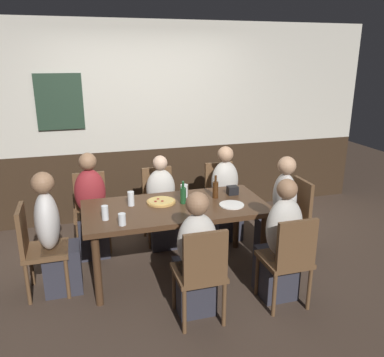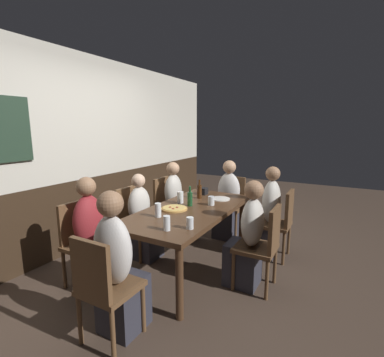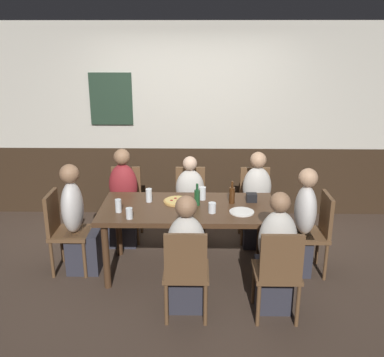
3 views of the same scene
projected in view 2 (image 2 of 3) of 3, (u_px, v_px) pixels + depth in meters
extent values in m
plane|color=#423328|center=(190.00, 269.00, 3.32)|extent=(12.00, 12.00, 0.00)
cube|color=#332316|center=(89.00, 210.00, 4.02)|extent=(6.40, 0.10, 0.95)
cube|color=beige|center=(82.00, 117.00, 3.78)|extent=(6.40, 0.10, 1.65)
cube|color=#233828|center=(3.00, 129.00, 2.86)|extent=(0.56, 0.03, 0.68)
cube|color=#472D1C|center=(190.00, 210.00, 3.19)|extent=(1.81, 0.86, 0.05)
cylinder|color=#472D1C|center=(179.00, 282.00, 2.40)|extent=(0.07, 0.07, 0.69)
cylinder|color=#472D1C|center=(242.00, 225.00, 3.79)|extent=(0.07, 0.07, 0.69)
cylinder|color=#472D1C|center=(118.00, 264.00, 2.73)|extent=(0.07, 0.07, 0.69)
cylinder|color=#472D1C|center=(196.00, 217.00, 4.12)|extent=(0.07, 0.07, 0.69)
cube|color=brown|center=(255.00, 248.00, 2.88)|extent=(0.40, 0.40, 0.04)
cube|color=brown|center=(274.00, 229.00, 2.75)|extent=(0.36, 0.04, 0.43)
cylinder|color=brown|center=(233.00, 271.00, 2.86)|extent=(0.04, 0.04, 0.41)
cylinder|color=brown|center=(244.00, 258.00, 3.15)|extent=(0.04, 0.04, 0.41)
cylinder|color=brown|center=(267.00, 280.00, 2.70)|extent=(0.04, 0.04, 0.41)
cylinder|color=brown|center=(275.00, 265.00, 2.99)|extent=(0.04, 0.04, 0.41)
cube|color=brown|center=(137.00, 223.00, 3.61)|extent=(0.40, 0.40, 0.04)
cube|color=brown|center=(126.00, 204.00, 3.65)|extent=(0.36, 0.04, 0.43)
cylinder|color=brown|center=(156.00, 238.00, 3.72)|extent=(0.04, 0.04, 0.41)
cylinder|color=brown|center=(140.00, 247.00, 3.42)|extent=(0.04, 0.04, 0.41)
cylinder|color=brown|center=(136.00, 233.00, 3.88)|extent=(0.04, 0.04, 0.41)
cylinder|color=brown|center=(119.00, 242.00, 3.58)|extent=(0.04, 0.04, 0.41)
cube|color=brown|center=(229.00, 207.00, 4.32)|extent=(0.40, 0.40, 0.04)
cube|color=brown|center=(234.00, 190.00, 4.43)|extent=(0.04, 0.36, 0.43)
cylinder|color=brown|center=(236.00, 227.00, 4.14)|extent=(0.04, 0.04, 0.41)
cylinder|color=brown|center=(214.00, 223.00, 4.30)|extent=(0.04, 0.04, 0.41)
cylinder|color=brown|center=(243.00, 220.00, 4.43)|extent=(0.04, 0.04, 0.41)
cylinder|color=brown|center=(223.00, 217.00, 4.59)|extent=(0.04, 0.04, 0.41)
cube|color=brown|center=(171.00, 208.00, 4.30)|extent=(0.40, 0.40, 0.04)
cube|color=brown|center=(161.00, 191.00, 4.34)|extent=(0.36, 0.04, 0.43)
cylinder|color=brown|center=(186.00, 220.00, 4.40)|extent=(0.04, 0.04, 0.41)
cylinder|color=brown|center=(175.00, 227.00, 4.11)|extent=(0.04, 0.04, 0.41)
cylinder|color=brown|center=(168.00, 217.00, 4.57)|extent=(0.04, 0.04, 0.41)
cylinder|color=brown|center=(156.00, 223.00, 4.27)|extent=(0.04, 0.04, 0.41)
cube|color=brown|center=(111.00, 288.00, 2.17)|extent=(0.40, 0.40, 0.04)
cube|color=brown|center=(90.00, 270.00, 1.97)|extent=(0.04, 0.36, 0.43)
cylinder|color=brown|center=(112.00, 296.00, 2.44)|extent=(0.04, 0.04, 0.41)
cylinder|color=brown|center=(143.00, 308.00, 2.28)|extent=(0.04, 0.04, 0.41)
cylinder|color=brown|center=(80.00, 320.00, 2.15)|extent=(0.04, 0.04, 0.41)
cylinder|color=brown|center=(113.00, 335.00, 1.99)|extent=(0.04, 0.04, 0.41)
cube|color=brown|center=(273.00, 224.00, 3.57)|extent=(0.40, 0.40, 0.04)
cube|color=brown|center=(289.00, 208.00, 3.44)|extent=(0.36, 0.04, 0.43)
cylinder|color=brown|center=(256.00, 243.00, 3.55)|extent=(0.04, 0.04, 0.41)
cylinder|color=brown|center=(263.00, 234.00, 3.84)|extent=(0.04, 0.04, 0.41)
cylinder|color=brown|center=(283.00, 249.00, 3.38)|extent=(0.04, 0.04, 0.41)
cylinder|color=brown|center=(289.00, 239.00, 3.68)|extent=(0.04, 0.04, 0.41)
cube|color=brown|center=(88.00, 246.00, 2.92)|extent=(0.40, 0.40, 0.04)
cube|color=brown|center=(74.00, 222.00, 2.96)|extent=(0.36, 0.04, 0.43)
cylinder|color=brown|center=(113.00, 263.00, 3.03)|extent=(0.04, 0.04, 0.41)
cylinder|color=brown|center=(87.00, 278.00, 2.74)|extent=(0.04, 0.04, 0.41)
cylinder|color=brown|center=(90.00, 256.00, 3.19)|extent=(0.04, 0.04, 0.41)
cylinder|color=brown|center=(64.00, 270.00, 2.90)|extent=(0.04, 0.04, 0.41)
cube|color=#2D2D38|center=(243.00, 263.00, 2.98)|extent=(0.32, 0.34, 0.45)
ellipsoid|color=beige|center=(253.00, 222.00, 2.85)|extent=(0.34, 0.22, 0.50)
sphere|color=#936B4C|center=(254.00, 190.00, 2.79)|extent=(0.19, 0.19, 0.19)
cube|color=#2D2D38|center=(146.00, 240.00, 3.59)|extent=(0.32, 0.34, 0.45)
ellipsoid|color=beige|center=(139.00, 205.00, 3.54)|extent=(0.34, 0.22, 0.46)
sphere|color=#DBB293|center=(138.00, 181.00, 3.49)|extent=(0.17, 0.17, 0.17)
cube|color=#2D2D38|center=(226.00, 223.00, 4.25)|extent=(0.34, 0.32, 0.45)
ellipsoid|color=silver|center=(229.00, 190.00, 4.23)|extent=(0.22, 0.34, 0.52)
sphere|color=tan|center=(229.00, 167.00, 4.17)|extent=(0.19, 0.19, 0.19)
cube|color=#2D2D38|center=(179.00, 222.00, 4.27)|extent=(0.32, 0.34, 0.45)
ellipsoid|color=beige|center=(173.00, 191.00, 4.23)|extent=(0.34, 0.22, 0.50)
sphere|color=tan|center=(173.00, 169.00, 4.17)|extent=(0.19, 0.19, 0.19)
cube|color=#2D2D38|center=(124.00, 303.00, 2.32)|extent=(0.34, 0.32, 0.45)
ellipsoid|color=silver|center=(113.00, 250.00, 2.15)|extent=(0.22, 0.34, 0.55)
sphere|color=#936B4C|center=(110.00, 204.00, 2.08)|extent=(0.20, 0.20, 0.20)
cube|color=#2D2D38|center=(262.00, 238.00, 3.67)|extent=(0.32, 0.34, 0.45)
ellipsoid|color=beige|center=(271.00, 201.00, 3.54)|extent=(0.34, 0.22, 0.55)
sphere|color=#936B4C|center=(273.00, 174.00, 3.47)|extent=(0.18, 0.18, 0.18)
cube|color=#2D2D38|center=(98.00, 267.00, 2.90)|extent=(0.32, 0.34, 0.45)
ellipsoid|color=maroon|center=(88.00, 221.00, 2.85)|extent=(0.34, 0.22, 0.53)
sphere|color=#936B4C|center=(86.00, 187.00, 2.79)|extent=(0.19, 0.19, 0.19)
cylinder|color=tan|center=(174.00, 209.00, 3.15)|extent=(0.29, 0.29, 0.02)
cylinder|color=#DBB760|center=(174.00, 208.00, 3.14)|extent=(0.26, 0.26, 0.01)
cylinder|color=maroon|center=(177.00, 207.00, 3.13)|extent=(0.03, 0.03, 0.00)
cylinder|color=maroon|center=(170.00, 207.00, 3.14)|extent=(0.03, 0.03, 0.00)
cylinder|color=maroon|center=(173.00, 209.00, 3.08)|extent=(0.03, 0.03, 0.00)
cylinder|color=silver|center=(158.00, 210.00, 2.88)|extent=(0.07, 0.07, 0.14)
cylinder|color=#B26623|center=(158.00, 214.00, 2.88)|extent=(0.06, 0.06, 0.06)
cylinder|color=silver|center=(190.00, 223.00, 2.55)|extent=(0.07, 0.07, 0.11)
cylinder|color=silver|center=(190.00, 225.00, 2.55)|extent=(0.06, 0.06, 0.06)
cylinder|color=silver|center=(167.00, 223.00, 2.50)|extent=(0.06, 0.06, 0.13)
cylinder|color=gold|center=(167.00, 226.00, 2.51)|extent=(0.06, 0.06, 0.07)
cylinder|color=silver|center=(211.00, 201.00, 3.31)|extent=(0.08, 0.08, 0.10)
cylinder|color=gold|center=(211.00, 203.00, 3.32)|extent=(0.07, 0.07, 0.04)
cylinder|color=silver|center=(180.00, 197.00, 3.40)|extent=(0.08, 0.08, 0.14)
cylinder|color=#B26623|center=(180.00, 201.00, 3.41)|extent=(0.07, 0.07, 0.06)
cylinder|color=#194723|center=(190.00, 199.00, 3.27)|extent=(0.06, 0.06, 0.16)
cylinder|color=#194723|center=(190.00, 189.00, 3.25)|extent=(0.03, 0.03, 0.07)
cylinder|color=#42230F|center=(199.00, 192.00, 3.62)|extent=(0.06, 0.06, 0.17)
cylinder|color=#42230F|center=(199.00, 182.00, 3.60)|extent=(0.03, 0.03, 0.07)
cylinder|color=white|center=(220.00, 199.00, 3.58)|extent=(0.25, 0.25, 0.01)
cube|color=black|center=(204.00, 191.00, 3.83)|extent=(0.11, 0.09, 0.09)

